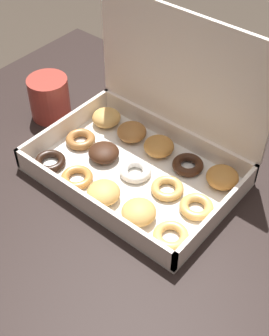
{
  "coord_description": "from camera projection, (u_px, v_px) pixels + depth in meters",
  "views": [
    {
      "loc": [
        0.38,
        -0.43,
        1.41
      ],
      "look_at": [
        -0.03,
        0.07,
        0.78
      ],
      "focal_mm": 50.0,
      "sensor_mm": 36.0,
      "label": 1
    }
  ],
  "objects": [
    {
      "name": "dining_table",
      "position": [
        124.0,
        239.0,
        0.94
      ],
      "size": [
        1.08,
        0.85,
        0.76
      ],
      "color": "black",
      "rests_on": "ground_plane"
    },
    {
      "name": "donut_box",
      "position": [
        146.0,
        147.0,
        0.9
      ],
      "size": [
        0.39,
        0.27,
        0.29
      ],
      "color": "silver",
      "rests_on": "dining_table"
    },
    {
      "name": "coffee_mug",
      "position": [
        49.0,
        97.0,
        1.03
      ],
      "size": [
        0.09,
        0.09,
        0.09
      ],
      "color": "#A3382D",
      "rests_on": "dining_table"
    }
  ]
}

